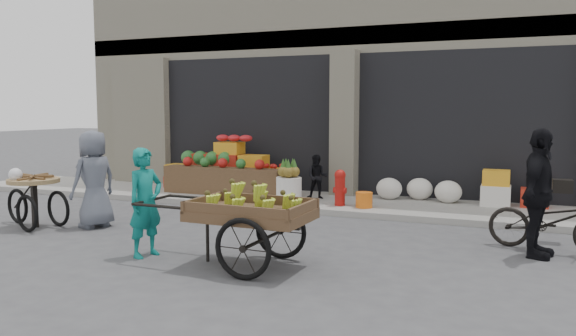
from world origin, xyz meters
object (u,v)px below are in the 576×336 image
at_px(orange_bucket, 364,200).
at_px(vendor_grey, 94,179).
at_px(pineapple_bin, 289,189).
at_px(tricycle_cart, 34,194).
at_px(fire_hydrant, 340,186).
at_px(banana_cart, 247,207).
at_px(vendor_woman, 145,202).
at_px(bicycle, 552,220).
at_px(seated_person, 317,177).
at_px(cyclist, 538,193).

relative_size(orange_bucket, vendor_grey, 0.19).
distance_m(pineapple_bin, tricycle_cart, 4.74).
relative_size(fire_hydrant, banana_cart, 0.28).
bearing_deg(vendor_woman, bicycle, -51.09).
xyz_separation_m(orange_bucket, banana_cart, (-0.44, -4.11, 0.50)).
xyz_separation_m(fire_hydrant, bicycle, (3.67, -1.86, -0.05)).
relative_size(seated_person, banana_cart, 0.36).
relative_size(seated_person, cyclist, 0.53).
bearing_deg(banana_cart, seated_person, 100.72).
distance_m(pineapple_bin, banana_cart, 4.39).
xyz_separation_m(bicycle, cyclist, (-0.20, -0.40, 0.43)).
bearing_deg(cyclist, banana_cart, 131.94).
bearing_deg(orange_bucket, banana_cart, -96.15).
bearing_deg(vendor_woman, seated_person, 5.35).
distance_m(bicycle, cyclist, 0.62).
bearing_deg(cyclist, vendor_woman, 124.56).
height_order(pineapple_bin, vendor_woman, vendor_woman).
xyz_separation_m(orange_bucket, seated_person, (-1.20, 0.70, 0.31)).
relative_size(banana_cart, cyclist, 1.45).
relative_size(fire_hydrant, vendor_woman, 0.48).
height_order(bicycle, cyclist, cyclist).
bearing_deg(fire_hydrant, seated_person, 137.12).
height_order(tricycle_cart, bicycle, tricycle_cart).
distance_m(tricycle_cart, cyclist, 7.92).
height_order(seated_person, vendor_woman, vendor_woman).
relative_size(banana_cart, tricycle_cart, 1.75).
bearing_deg(vendor_grey, fire_hydrant, 146.28).
xyz_separation_m(tricycle_cart, bicycle, (8.04, 1.52, -0.11)).
bearing_deg(vendor_grey, cyclist, 111.09).
height_order(fire_hydrant, vendor_woman, vendor_woman).
bearing_deg(fire_hydrant, bicycle, -26.91).
distance_m(banana_cart, vendor_woman, 1.51).
distance_m(banana_cart, cyclist, 3.91).
relative_size(seated_person, bicycle, 0.54).
relative_size(fire_hydrant, vendor_grey, 0.43).
bearing_deg(vendor_woman, fire_hydrant, -4.84).
bearing_deg(fire_hydrant, banana_cart, -89.23).
xyz_separation_m(vendor_woman, vendor_grey, (-1.96, 1.23, 0.08)).
height_order(fire_hydrant, seated_person, seated_person).
bearing_deg(pineapple_bin, vendor_grey, -127.23).
bearing_deg(pineapple_bin, banana_cart, -74.66).
height_order(seated_person, bicycle, seated_person).
relative_size(fire_hydrant, orange_bucket, 2.22).
xyz_separation_m(vendor_woman, tricycle_cart, (-2.91, 0.84, -0.18)).
xyz_separation_m(banana_cart, vendor_woman, (-1.51, -0.06, -0.02)).
xyz_separation_m(banana_cart, bicycle, (3.61, 2.30, -0.31)).
distance_m(pineapple_bin, vendor_woman, 4.31).
relative_size(orange_bucket, banana_cart, 0.13).
relative_size(pineapple_bin, cyclist, 0.30).
xyz_separation_m(fire_hydrant, banana_cart, (0.06, -4.16, 0.26)).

